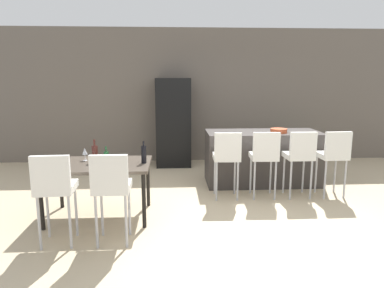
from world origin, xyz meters
The scene contains 17 objects.
ground_plane centered at (0.00, 0.00, 0.00)m, with size 10.00×10.00×0.00m, color #C6B28E.
back_wall centered at (0.00, 2.75, 1.45)m, with size 10.00×0.12×2.90m, color #665B51.
kitchen_island centered at (0.76, 0.89, 0.46)m, with size 1.97×0.83×0.92m, color #383330.
bar_chair_left centered at (-0.01, 0.09, 0.70)m, with size 0.42×0.42×1.05m.
bar_chair_middle centered at (0.57, 0.09, 0.70)m, with size 0.42×0.42×1.05m.
bar_chair_right centered at (1.12, 0.09, 0.70)m, with size 0.41×0.41×1.05m.
bar_chair_far centered at (1.66, 0.09, 0.70)m, with size 0.41×0.41×1.05m.
dining_table centered at (-1.81, -0.53, 0.67)m, with size 1.36×0.88×0.74m.
dining_chair_near centered at (-2.11, -1.33, 0.70)m, with size 0.42×0.42×1.05m.
dining_chair_far centered at (-1.50, -1.33, 0.70)m, with size 0.40×0.40×1.05m.
wine_bottle_end centered at (-1.64, -0.82, 0.85)m, with size 0.06×0.06×0.28m.
wine_bottle_corner centered at (-1.86, -0.46, 0.86)m, with size 0.08×0.08×0.31m.
wine_bottle_far centered at (-1.21, -0.55, 0.86)m, with size 0.07×0.07×0.29m.
wine_glass_left centered at (-2.01, -0.36, 0.86)m, with size 0.07×0.07×0.17m.
refrigerator centered at (-0.81, 2.31, 0.92)m, with size 0.72×0.68×1.84m, color black.
fruit_bowl centered at (0.99, 0.77, 0.96)m, with size 0.28×0.28×0.07m, color #C6512D.
potted_plant centered at (1.76, 2.30, 0.36)m, with size 0.42×0.42×0.62m.
Camera 1 is at (-0.83, -5.06, 1.84)m, focal length 32.80 mm.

